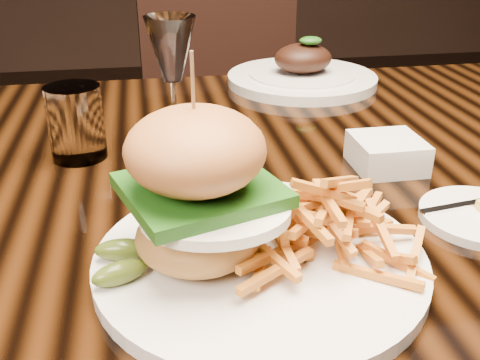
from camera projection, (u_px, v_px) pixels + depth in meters
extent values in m
cube|color=black|center=(266.00, 181.00, 0.73)|extent=(1.60, 0.90, 0.04)
cylinder|color=silver|center=(260.00, 260.00, 0.52)|extent=(0.31, 0.31, 0.01)
ellipsoid|color=olive|center=(198.00, 236.00, 0.50)|extent=(0.11, 0.11, 0.05)
ellipsoid|color=white|center=(216.00, 214.00, 0.47)|extent=(0.13, 0.10, 0.01)
ellipsoid|color=orange|center=(246.00, 211.00, 0.47)|extent=(0.02, 0.02, 0.01)
cube|color=#215C17|center=(197.00, 195.00, 0.48)|extent=(0.16, 0.15, 0.01)
ellipsoid|color=#A15B2C|center=(195.00, 150.00, 0.46)|extent=(0.12, 0.12, 0.07)
cylinder|color=olive|center=(194.00, 109.00, 0.45)|extent=(0.00, 0.00, 0.09)
ellipsoid|color=#2D4111|center=(120.00, 273.00, 0.47)|extent=(0.05, 0.04, 0.02)
ellipsoid|color=#2D4111|center=(122.00, 249.00, 0.51)|extent=(0.05, 0.02, 0.02)
cube|color=white|center=(466.00, 204.00, 0.61)|extent=(0.11, 0.03, 0.00)
cube|color=silver|center=(387.00, 153.00, 0.72)|extent=(0.10, 0.10, 0.04)
cylinder|color=white|center=(176.00, 147.00, 0.78)|extent=(0.06, 0.06, 0.00)
cylinder|color=white|center=(175.00, 114.00, 0.76)|extent=(0.01, 0.01, 0.09)
cone|color=white|center=(171.00, 49.00, 0.72)|extent=(0.07, 0.07, 0.08)
cylinder|color=white|center=(76.00, 123.00, 0.73)|extent=(0.07, 0.07, 0.10)
cylinder|color=silver|center=(302.00, 79.00, 1.07)|extent=(0.28, 0.28, 0.02)
cylinder|color=silver|center=(302.00, 78.00, 1.07)|extent=(0.20, 0.20, 0.02)
ellipsoid|color=black|center=(303.00, 58.00, 1.05)|extent=(0.11, 0.09, 0.05)
ellipsoid|color=#215C17|center=(311.00, 41.00, 1.03)|extent=(0.04, 0.03, 0.02)
cube|color=black|center=(234.00, 145.00, 1.58)|extent=(0.48, 0.48, 0.06)
cube|color=black|center=(219.00, 41.00, 1.65)|extent=(0.46, 0.07, 0.50)
cylinder|color=black|center=(179.00, 258.00, 1.47)|extent=(0.04, 0.04, 0.45)
cylinder|color=black|center=(316.00, 240.00, 1.55)|extent=(0.04, 0.04, 0.45)
cylinder|color=black|center=(164.00, 193.00, 1.81)|extent=(0.04, 0.04, 0.45)
cylinder|color=black|center=(278.00, 182.00, 1.88)|extent=(0.04, 0.04, 0.45)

